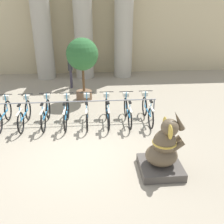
# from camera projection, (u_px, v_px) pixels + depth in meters

# --- Properties ---
(ground_plane) EXTENTS (60.00, 60.00, 0.00)m
(ground_plane) POSITION_uv_depth(u_px,v_px,m) (81.00, 153.00, 6.81)
(ground_plane) COLOR #9E937F
(building_facade) EXTENTS (20.00, 0.20, 6.00)m
(building_facade) POSITION_uv_depth(u_px,v_px,m) (83.00, 18.00, 13.44)
(building_facade) COLOR #C6B78E
(building_facade) RESTS_ON ground_plane
(column_left) EXTENTS (1.20, 1.20, 5.16)m
(column_left) POSITION_uv_depth(u_px,v_px,m) (42.00, 27.00, 12.52)
(column_left) COLOR #ADA899
(column_left) RESTS_ON ground_plane
(column_middle) EXTENTS (1.20, 1.20, 5.16)m
(column_middle) POSITION_uv_depth(u_px,v_px,m) (83.00, 27.00, 12.68)
(column_middle) COLOR #ADA899
(column_middle) RESTS_ON ground_plane
(column_right) EXTENTS (1.20, 1.20, 5.16)m
(column_right) POSITION_uv_depth(u_px,v_px,m) (124.00, 27.00, 12.84)
(column_right) COLOR #ADA899
(column_right) RESTS_ON ground_plane
(bike_rack) EXTENTS (5.37, 0.05, 0.77)m
(bike_rack) POSITION_uv_depth(u_px,v_px,m) (77.00, 105.00, 8.32)
(bike_rack) COLOR gray
(bike_rack) RESTS_ON ground_plane
(bicycle_0) EXTENTS (0.48, 1.70, 0.96)m
(bicycle_0) POSITION_uv_depth(u_px,v_px,m) (3.00, 114.00, 8.15)
(bicycle_0) COLOR black
(bicycle_0) RESTS_ON ground_plane
(bicycle_1) EXTENTS (0.48, 1.70, 0.96)m
(bicycle_1) POSITION_uv_depth(u_px,v_px,m) (25.00, 114.00, 8.18)
(bicycle_1) COLOR black
(bicycle_1) RESTS_ON ground_plane
(bicycle_2) EXTENTS (0.48, 1.70, 0.96)m
(bicycle_2) POSITION_uv_depth(u_px,v_px,m) (46.00, 113.00, 8.26)
(bicycle_2) COLOR black
(bicycle_2) RESTS_ON ground_plane
(bicycle_3) EXTENTS (0.48, 1.70, 0.96)m
(bicycle_3) POSITION_uv_depth(u_px,v_px,m) (66.00, 113.00, 8.28)
(bicycle_3) COLOR black
(bicycle_3) RESTS_ON ground_plane
(bicycle_4) EXTENTS (0.48, 1.70, 0.96)m
(bicycle_4) POSITION_uv_depth(u_px,v_px,m) (87.00, 112.00, 8.34)
(bicycle_4) COLOR black
(bicycle_4) RESTS_ON ground_plane
(bicycle_5) EXTENTS (0.48, 1.70, 0.96)m
(bicycle_5) POSITION_uv_depth(u_px,v_px,m) (107.00, 111.00, 8.38)
(bicycle_5) COLOR black
(bicycle_5) RESTS_ON ground_plane
(bicycle_6) EXTENTS (0.48, 1.70, 0.96)m
(bicycle_6) POSITION_uv_depth(u_px,v_px,m) (128.00, 111.00, 8.41)
(bicycle_6) COLOR black
(bicycle_6) RESTS_ON ground_plane
(bicycle_7) EXTENTS (0.48, 1.70, 0.96)m
(bicycle_7) POSITION_uv_depth(u_px,v_px,m) (147.00, 110.00, 8.48)
(bicycle_7) COLOR black
(bicycle_7) RESTS_ON ground_plane
(elephant_statue) EXTENTS (1.00, 1.00, 1.61)m
(elephant_statue) POSITION_uv_depth(u_px,v_px,m) (163.00, 152.00, 5.88)
(elephant_statue) COLOR #4C4742
(elephant_statue) RESTS_ON ground_plane
(person_pedestrian) EXTENTS (0.23, 0.47, 1.75)m
(person_pedestrian) POSITION_uv_depth(u_px,v_px,m) (70.00, 66.00, 11.63)
(person_pedestrian) COLOR #383342
(person_pedestrian) RESTS_ON ground_plane
(potted_tree) EXTENTS (1.27, 1.27, 2.53)m
(potted_tree) POSITION_uv_depth(u_px,v_px,m) (82.00, 57.00, 9.85)
(potted_tree) COLOR brown
(potted_tree) RESTS_ON ground_plane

